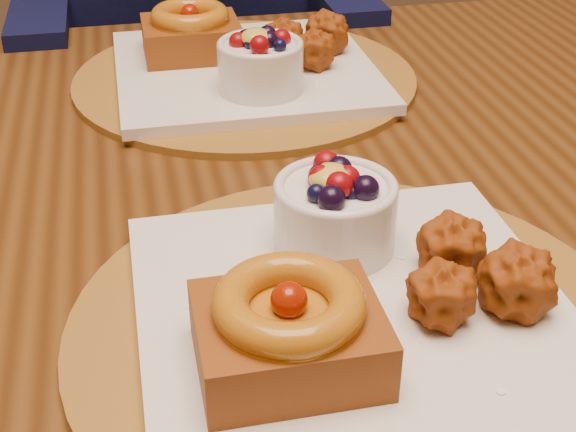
# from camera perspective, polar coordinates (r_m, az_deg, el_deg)

# --- Properties ---
(dining_table) EXTENTS (1.60, 0.90, 0.76)m
(dining_table) POSITION_cam_1_polar(r_m,az_deg,el_deg) (0.76, -0.15, -2.17)
(dining_table) COLOR #3D200B
(dining_table) RESTS_ON ground
(place_setting_near) EXTENTS (0.38, 0.38, 0.09)m
(place_setting_near) POSITION_cam_1_polar(r_m,az_deg,el_deg) (0.53, 4.41, -5.84)
(place_setting_near) COLOR brown
(place_setting_near) RESTS_ON dining_table
(place_setting_far) EXTENTS (0.38, 0.38, 0.09)m
(place_setting_far) POSITION_cam_1_polar(r_m,az_deg,el_deg) (0.90, -3.21, 10.81)
(place_setting_far) COLOR brown
(place_setting_far) RESTS_ON dining_table
(chair_far) EXTENTS (0.54, 0.54, 0.86)m
(chair_far) POSITION_cam_1_polar(r_m,az_deg,el_deg) (1.38, -5.67, 4.74)
(chair_far) COLOR black
(chair_far) RESTS_ON ground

